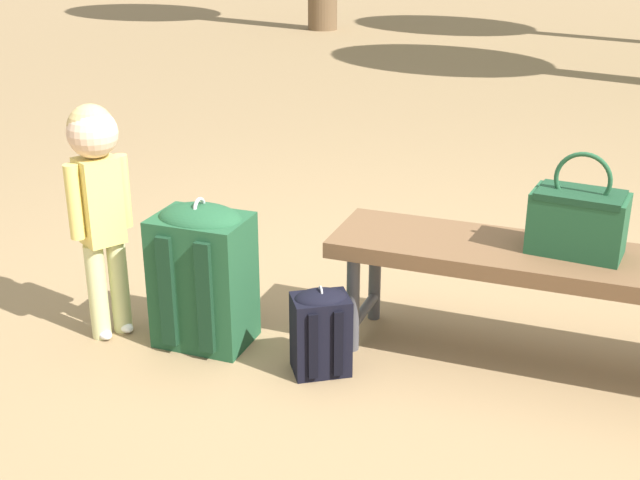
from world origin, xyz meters
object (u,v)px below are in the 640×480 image
Objects in this scene: backpack_large at (203,271)px; backpack_small at (321,329)px; park_bench at (553,268)px; child_standing at (98,186)px; handbag at (578,219)px.

backpack_small is at bearing 165.42° from backpack_large.
park_bench is 2.77× the size of backpack_large.
park_bench is at bearing -175.65° from child_standing.
backpack_small is at bearing 15.83° from park_bench.
park_bench is 4.79× the size of backpack_small.
handbag is 0.62× the size of backpack_large.
backpack_large is (-0.39, -0.03, -0.32)m from child_standing.
child_standing is 0.50m from backpack_large.
park_bench is 4.46× the size of handbag.
backpack_large is at bearing 5.00° from handbag.
handbag is 1.08× the size of backpack_small.
child_standing is (1.67, 0.13, 0.22)m from park_bench.
child_standing is at bearing 4.16° from backpack_large.
backpack_small is (-0.49, 0.13, -0.12)m from backpack_large.
backpack_large is at bearing 4.40° from park_bench.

